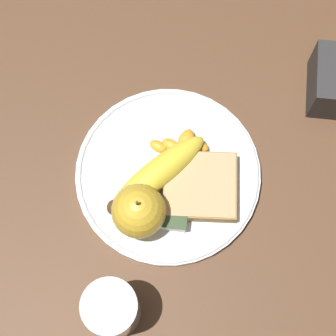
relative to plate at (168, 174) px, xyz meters
The scene contains 13 objects.
ground_plane 0.01m from the plate, ahead, with size 3.00×3.00×0.00m, color brown.
plate is the anchor object (origin of this frame).
juice_glass 0.20m from the plate, 103.80° to the right, with size 0.07×0.07×0.09m.
apple 0.08m from the plate, 114.17° to the right, with size 0.07×0.07×0.08m.
banana 0.03m from the plate, 142.84° to the right, with size 0.14×0.14×0.04m.
bread_slice 0.05m from the plate, 21.62° to the right, with size 0.10×0.10×0.02m.
fork 0.01m from the plate, 49.68° to the left, with size 0.15×0.10×0.00m.
jam_packet 0.07m from the plate, 78.28° to the right, with size 0.04×0.03×0.02m.
orange_segment_0 0.04m from the plate, 87.63° to the left, with size 0.03×0.03×0.02m.
orange_segment_1 0.06m from the plate, 47.57° to the left, with size 0.03×0.03×0.02m.
orange_segment_2 0.05m from the plate, 67.29° to the left, with size 0.03×0.04×0.02m.
orange_segment_3 0.04m from the plate, 117.28° to the left, with size 0.03×0.02×0.01m.
orange_segment_4 0.04m from the plate, 36.16° to the left, with size 0.03×0.03×0.01m.
Camera 1 is at (0.03, -0.24, 0.74)m, focal length 60.00 mm.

